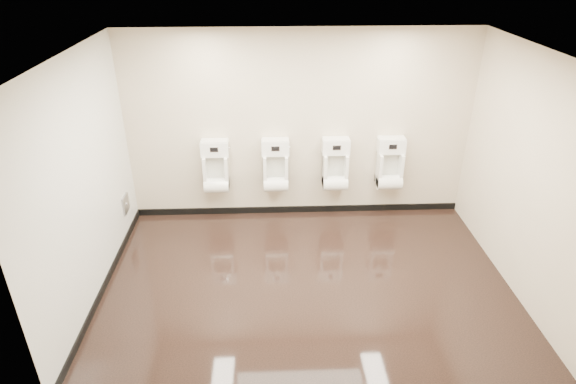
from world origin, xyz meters
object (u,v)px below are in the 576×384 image
Objects in this scene: urinal_3 at (390,167)px; access_panel at (126,204)px; urinal_2 at (335,168)px; urinal_1 at (276,169)px; urinal_0 at (216,170)px.

access_panel is at bearing -173.84° from urinal_3.
urinal_2 is 1.00× the size of urinal_3.
urinal_1 is 1.00× the size of urinal_3.
access_panel is 2.19m from urinal_1.
urinal_1 is 1.00× the size of urinal_2.
urinal_2 is at bearing 180.00° from urinal_3.
urinal_0 is at bearing 18.22° from access_panel.
access_panel is 1.36m from urinal_0.
urinal_0 is 2.57m from urinal_3.
urinal_3 is at bearing 0.00° from urinal_1.
urinal_0 and urinal_3 have the same top height.
access_panel is 0.33× the size of urinal_0.
urinal_3 reaches higher than access_panel.
urinal_3 is (2.57, 0.00, 0.00)m from urinal_0.
urinal_2 is at bearing 7.81° from access_panel.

